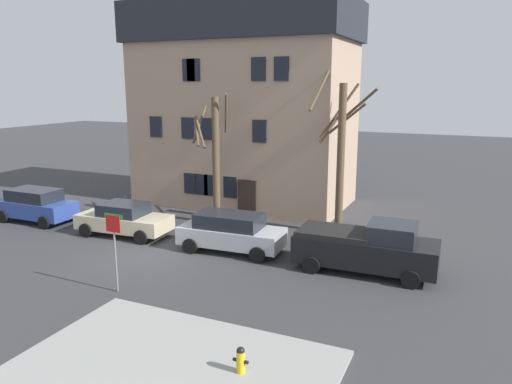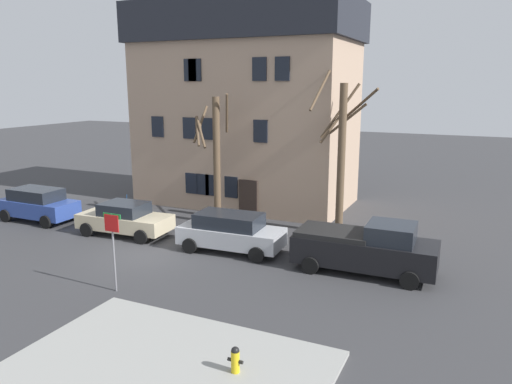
{
  "view_description": "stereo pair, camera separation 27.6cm",
  "coord_description": "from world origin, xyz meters",
  "px_view_note": "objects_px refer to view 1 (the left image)",
  "views": [
    {
      "loc": [
        12.52,
        -16.26,
        7.24
      ],
      "look_at": [
        3.6,
        3.56,
        2.42
      ],
      "focal_mm": 34.19,
      "sensor_mm": 36.0,
      "label": 1
    },
    {
      "loc": [
        12.77,
        -16.15,
        7.24
      ],
      "look_at": [
        3.6,
        3.56,
        2.42
      ],
      "focal_mm": 34.19,
      "sensor_mm": 36.0,
      "label": 2
    }
  ],
  "objects_px": {
    "building_main": "(244,104)",
    "tree_bare_mid": "(340,151)",
    "bicycle_leaning": "(128,206)",
    "fire_hydrant": "(241,359)",
    "car_silver_wagon": "(231,232)",
    "tree_bare_near": "(214,156)",
    "car_beige_sedan": "(124,219)",
    "pickup_truck_black": "(367,247)",
    "car_blue_wagon": "(36,205)",
    "street_sign_pole": "(114,238)"
  },
  "relations": [
    {
      "from": "pickup_truck_black",
      "to": "bicycle_leaning",
      "type": "bearing_deg",
      "value": 166.23
    },
    {
      "from": "car_blue_wagon",
      "to": "street_sign_pole",
      "type": "xyz_separation_m",
      "value": [
        9.99,
        -5.49,
        1.08
      ]
    },
    {
      "from": "fire_hydrant",
      "to": "building_main",
      "type": "bearing_deg",
      "value": 115.15
    },
    {
      "from": "building_main",
      "to": "car_beige_sedan",
      "type": "xyz_separation_m",
      "value": [
        -2.34,
        -8.8,
        -5.23
      ]
    },
    {
      "from": "building_main",
      "to": "car_blue_wagon",
      "type": "distance_m",
      "value": 13.09
    },
    {
      "from": "building_main",
      "to": "car_beige_sedan",
      "type": "height_order",
      "value": "building_main"
    },
    {
      "from": "car_silver_wagon",
      "to": "tree_bare_near",
      "type": "bearing_deg",
      "value": 127.46
    },
    {
      "from": "car_blue_wagon",
      "to": "bicycle_leaning",
      "type": "distance_m",
      "value": 4.87
    },
    {
      "from": "building_main",
      "to": "bicycle_leaning",
      "type": "relative_size",
      "value": 7.48
    },
    {
      "from": "car_beige_sedan",
      "to": "car_blue_wagon",
      "type": "bearing_deg",
      "value": 179.92
    },
    {
      "from": "tree_bare_mid",
      "to": "pickup_truck_black",
      "type": "distance_m",
      "value": 6.04
    },
    {
      "from": "building_main",
      "to": "car_beige_sedan",
      "type": "relative_size",
      "value": 2.78
    },
    {
      "from": "tree_bare_near",
      "to": "pickup_truck_black",
      "type": "bearing_deg",
      "value": -22.41
    },
    {
      "from": "car_silver_wagon",
      "to": "bicycle_leaning",
      "type": "xyz_separation_m",
      "value": [
        -8.45,
        3.54,
        -0.53
      ]
    },
    {
      "from": "car_blue_wagon",
      "to": "car_silver_wagon",
      "type": "relative_size",
      "value": 0.92
    },
    {
      "from": "building_main",
      "to": "street_sign_pole",
      "type": "xyz_separation_m",
      "value": [
        1.77,
        -14.29,
        -4.04
      ]
    },
    {
      "from": "car_silver_wagon",
      "to": "bicycle_leaning",
      "type": "bearing_deg",
      "value": 157.26
    },
    {
      "from": "tree_bare_mid",
      "to": "bicycle_leaning",
      "type": "distance_m",
      "value": 12.64
    },
    {
      "from": "tree_bare_mid",
      "to": "street_sign_pole",
      "type": "distance_m",
      "value": 11.65
    },
    {
      "from": "fire_hydrant",
      "to": "street_sign_pole",
      "type": "xyz_separation_m",
      "value": [
        -6.28,
        2.85,
        1.52
      ]
    },
    {
      "from": "tree_bare_near",
      "to": "car_beige_sedan",
      "type": "height_order",
      "value": "tree_bare_near"
    },
    {
      "from": "fire_hydrant",
      "to": "tree_bare_near",
      "type": "bearing_deg",
      "value": 121.42
    },
    {
      "from": "building_main",
      "to": "fire_hydrant",
      "type": "relative_size",
      "value": 18.69
    },
    {
      "from": "tree_bare_near",
      "to": "fire_hydrant",
      "type": "bearing_deg",
      "value": -58.58
    },
    {
      "from": "street_sign_pole",
      "to": "bicycle_leaning",
      "type": "height_order",
      "value": "street_sign_pole"
    },
    {
      "from": "pickup_truck_black",
      "to": "street_sign_pole",
      "type": "xyz_separation_m",
      "value": [
        -7.67,
        -5.53,
        0.99
      ]
    },
    {
      "from": "pickup_truck_black",
      "to": "car_beige_sedan",
      "type": "bearing_deg",
      "value": -179.8
    },
    {
      "from": "street_sign_pole",
      "to": "bicycle_leaning",
      "type": "bearing_deg",
      "value": 126.57
    },
    {
      "from": "tree_bare_mid",
      "to": "car_silver_wagon",
      "type": "distance_m",
      "value": 6.68
    },
    {
      "from": "building_main",
      "to": "tree_bare_mid",
      "type": "bearing_deg",
      "value": -30.31
    },
    {
      "from": "tree_bare_mid",
      "to": "fire_hydrant",
      "type": "xyz_separation_m",
      "value": [
        0.96,
        -13.0,
        -3.62
      ]
    },
    {
      "from": "car_silver_wagon",
      "to": "pickup_truck_black",
      "type": "bearing_deg",
      "value": 0.13
    },
    {
      "from": "tree_bare_near",
      "to": "car_beige_sedan",
      "type": "distance_m",
      "value": 5.51
    },
    {
      "from": "tree_bare_mid",
      "to": "fire_hydrant",
      "type": "distance_m",
      "value": 13.53
    },
    {
      "from": "pickup_truck_black",
      "to": "fire_hydrant",
      "type": "height_order",
      "value": "pickup_truck_black"
    },
    {
      "from": "street_sign_pole",
      "to": "pickup_truck_black",
      "type": "bearing_deg",
      "value": 35.77
    },
    {
      "from": "pickup_truck_black",
      "to": "fire_hydrant",
      "type": "distance_m",
      "value": 8.51
    },
    {
      "from": "tree_bare_near",
      "to": "car_silver_wagon",
      "type": "relative_size",
      "value": 1.44
    },
    {
      "from": "tree_bare_near",
      "to": "car_silver_wagon",
      "type": "xyz_separation_m",
      "value": [
        2.76,
        -3.6,
        -2.69
      ]
    },
    {
      "from": "car_beige_sedan",
      "to": "tree_bare_near",
      "type": "bearing_deg",
      "value": 49.75
    },
    {
      "from": "tree_bare_mid",
      "to": "pickup_truck_black",
      "type": "relative_size",
      "value": 1.49
    },
    {
      "from": "car_blue_wagon",
      "to": "car_silver_wagon",
      "type": "bearing_deg",
      "value": 0.1
    },
    {
      "from": "car_blue_wagon",
      "to": "street_sign_pole",
      "type": "bearing_deg",
      "value": -28.8
    },
    {
      "from": "car_silver_wagon",
      "to": "bicycle_leaning",
      "type": "distance_m",
      "value": 9.17
    },
    {
      "from": "car_beige_sedan",
      "to": "bicycle_leaning",
      "type": "height_order",
      "value": "car_beige_sedan"
    },
    {
      "from": "building_main",
      "to": "car_beige_sedan",
      "type": "distance_m",
      "value": 10.51
    },
    {
      "from": "building_main",
      "to": "pickup_truck_black",
      "type": "bearing_deg",
      "value": -42.86
    },
    {
      "from": "car_blue_wagon",
      "to": "pickup_truck_black",
      "type": "relative_size",
      "value": 0.79
    },
    {
      "from": "tree_bare_near",
      "to": "street_sign_pole",
      "type": "distance_m",
      "value": 9.31
    },
    {
      "from": "pickup_truck_black",
      "to": "fire_hydrant",
      "type": "relative_size",
      "value": 7.9
    }
  ]
}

